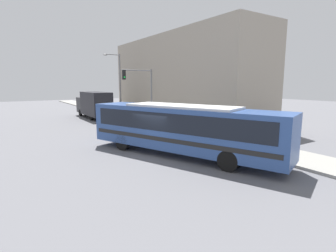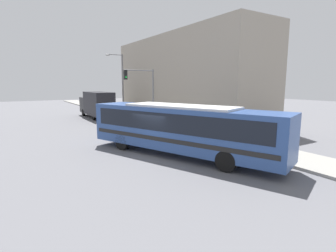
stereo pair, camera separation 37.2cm
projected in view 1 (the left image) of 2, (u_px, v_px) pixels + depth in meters
The scene contains 10 objects.
ground_plane at pixel (160, 154), 16.09m from camera, with size 120.00×120.00×0.00m, color slate.
sidewalk at pixel (122, 115), 35.90m from camera, with size 3.19×70.00×0.15m.
building_facade at pixel (180, 78), 31.67m from camera, with size 6.00×23.67×9.81m.
city_bus at pixel (181, 126), 15.52m from camera, with size 6.81×12.49×3.06m.
delivery_truck at pixel (94, 104), 32.78m from camera, with size 2.25×8.17×3.27m.
fire_hydrant at pixel (195, 131), 21.16m from camera, with size 0.23×0.31×0.73m.
traffic_light_pole at pixel (142, 87), 26.15m from camera, with size 3.28×0.35×5.57m.
parking_meter at pixel (162, 118), 25.19m from camera, with size 0.14×0.14×1.32m.
street_lamp at pixel (118, 80), 33.41m from camera, with size 2.26×0.28×7.80m.
pedestrian_near_corner at pixel (170, 115), 27.06m from camera, with size 0.34×0.34×1.73m.
Camera 1 is at (-8.07, -13.36, 4.31)m, focal length 28.00 mm.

